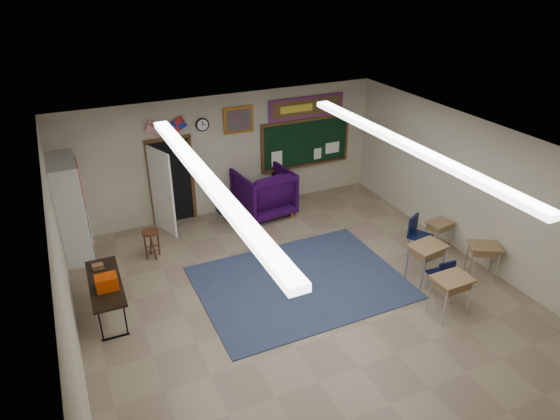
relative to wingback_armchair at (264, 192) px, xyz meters
name	(u,v)px	position (x,y,z in m)	size (l,w,h in m)	color
floor	(310,308)	(-0.74, -3.91, -0.59)	(9.00, 9.00, 0.00)	gray
back_wall	(226,155)	(-0.74, 0.59, 0.91)	(8.00, 0.04, 3.00)	beige
left_wall	(66,298)	(-4.74, -3.91, 0.91)	(0.04, 9.00, 3.00)	beige
right_wall	(486,197)	(3.26, -3.91, 0.91)	(0.04, 9.00, 3.00)	beige
ceiling	(315,157)	(-0.74, -3.91, 2.41)	(8.00, 9.00, 0.04)	beige
area_rug	(300,282)	(-0.54, -3.11, -0.58)	(4.00, 3.00, 0.02)	#2D3956
fluorescent_strips	(315,161)	(-0.74, -3.91, 2.35)	(3.86, 6.00, 0.10)	white
doorway	(169,184)	(-2.25, 0.44, 0.46)	(1.10, 0.89, 2.16)	black
chalkboard	(306,144)	(1.46, 0.55, 0.87)	(2.55, 0.14, 1.30)	#523017
bulletin_board	(307,107)	(1.46, 0.56, 1.86)	(2.10, 0.05, 0.55)	red
framed_art_print	(238,120)	(-0.39, 0.56, 1.76)	(0.75, 0.05, 0.65)	#B06D22
wall_clock	(202,125)	(-1.29, 0.56, 1.76)	(0.32, 0.05, 0.32)	black
wall_flags	(166,124)	(-2.14, 0.53, 1.89)	(1.16, 0.06, 0.70)	red
storage_cabinet	(71,209)	(-4.46, -0.06, 0.50)	(0.59, 1.25, 2.20)	silver
wingback_armchair	(264,192)	(0.00, 0.00, 0.00)	(1.27, 1.31, 1.19)	#1F0430
student_chair_reading	(225,211)	(-1.10, -0.16, -0.23)	(0.36, 0.36, 0.72)	black
student_chair_desk_a	(439,275)	(1.73, -4.51, -0.19)	(0.40, 0.40, 0.80)	black
student_chair_desk_b	(420,237)	(2.26, -3.28, -0.14)	(0.46, 0.46, 0.92)	black
student_desk_front_left	(426,261)	(1.74, -4.08, -0.13)	(0.75, 0.60, 0.83)	olive
student_desk_front_right	(438,233)	(2.86, -3.18, -0.23)	(0.60, 0.49, 0.65)	olive
student_desk_back_left	(450,294)	(1.43, -5.12, -0.15)	(0.67, 0.51, 0.80)	olive
student_desk_back_right	(482,259)	(2.91, -4.43, -0.19)	(0.75, 0.70, 0.73)	olive
folding_table	(108,296)	(-4.15, -2.49, -0.22)	(0.59, 1.68, 0.95)	black
wooden_stool	(152,244)	(-3.01, -0.90, -0.26)	(0.37, 0.37, 0.65)	#512A18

